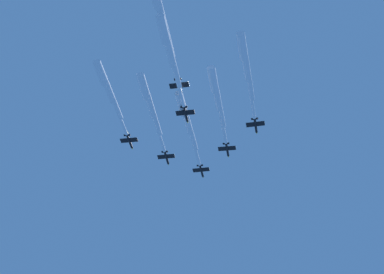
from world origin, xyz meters
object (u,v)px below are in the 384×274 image
jet_starboard_mid (246,68)px  jet_starboard_inner (217,99)px  jet_port_inner (150,106)px  jet_lead (188,123)px  jet_port_mid (109,92)px  jet_starboard_outer (162,19)px  jet_port_outer (170,54)px

jet_starboard_mid → jet_starboard_inner: bearing=44.3°
jet_starboard_mid → jet_port_inner: bearing=72.7°
jet_lead → jet_port_mid: bearing=127.6°
jet_starboard_mid → jet_starboard_outer: 40.24m
jet_lead → jet_port_mid: 37.98m
jet_port_mid → jet_starboard_outer: size_ratio=0.92×
jet_lead → jet_port_outer: 39.26m
jet_lead → jet_port_outer: jet_lead is taller
jet_starboard_inner → jet_port_mid: (-10.96, 45.41, 0.68)m
jet_port_inner → jet_port_outer: 29.85m
jet_lead → jet_port_outer: (-39.19, 0.17, -2.32)m
jet_port_inner → jet_port_outer: jet_port_inner is taller
jet_port_outer → jet_lead: bearing=-0.2°
jet_lead → jet_starboard_mid: jet_lead is taller
jet_port_inner → jet_port_mid: 18.85m
jet_port_mid → jet_starboard_mid: 59.36m
jet_lead → jet_port_mid: size_ratio=1.09×
jet_port_outer → jet_starboard_inner: bearing=-29.9°
jet_starboard_inner → jet_port_mid: jet_port_mid is taller
jet_port_inner → jet_starboard_mid: size_ratio=1.02×
jet_port_mid → jet_starboard_mid: size_ratio=0.94×
jet_lead → jet_port_inner: 19.28m
jet_port_outer → jet_starboard_outer: (-14.38, 0.32, 2.55)m
jet_starboard_inner → jet_port_outer: jet_starboard_inner is taller
jet_starboard_inner → jet_port_outer: bearing=150.1°
jet_port_inner → jet_port_mid: bearing=122.9°
jet_starboard_mid → jet_starboard_outer: jet_starboard_outer is taller
jet_lead → jet_starboard_inner: size_ratio=1.04×
jet_starboard_inner → jet_starboard_outer: (-41.35, 15.81, 1.16)m
jet_port_mid → jet_lead: bearing=-52.4°
jet_starboard_mid → jet_port_outer: bearing=113.5°
jet_port_inner → jet_starboard_inner: (0.71, -29.59, -0.08)m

